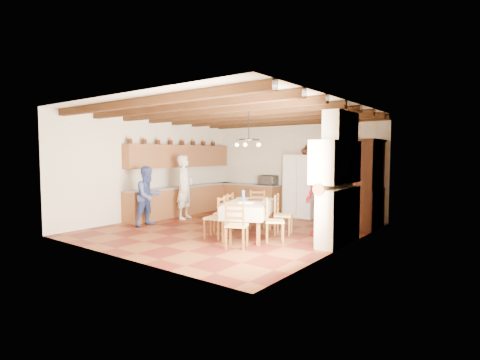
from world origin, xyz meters
name	(u,v)px	position (x,y,z in m)	size (l,w,h in m)	color
floor	(230,230)	(0.00, 0.00, -0.01)	(6.00, 6.50, 0.02)	#511A12
ceiling	(230,110)	(0.00, 0.00, 3.01)	(6.00, 6.50, 0.02)	white
wall_back	(293,167)	(0.00, 3.26, 1.50)	(6.00, 0.02, 3.00)	#F4E8CC
wall_front	(118,177)	(0.00, -3.26, 1.50)	(6.00, 0.02, 3.00)	#F4E8CC
wall_left	(151,168)	(-3.01, 0.00, 1.50)	(0.02, 6.50, 3.00)	#F4E8CC
wall_right	(345,175)	(3.01, 0.00, 1.50)	(0.02, 6.50, 3.00)	#F4E8CC
ceiling_beams	(230,114)	(0.00, 0.00, 2.91)	(6.00, 6.30, 0.16)	#33180C
lower_cabinets_left	(184,201)	(-2.70, 1.05, 0.43)	(0.60, 4.30, 0.86)	brown
lower_cabinets_back	(248,198)	(-1.55, 2.95, 0.43)	(2.30, 0.60, 0.86)	brown
countertop_left	(184,187)	(-2.70, 1.05, 0.88)	(0.62, 4.30, 0.04)	slate
countertop_back	(248,184)	(-1.55, 2.95, 0.88)	(2.34, 0.62, 0.04)	slate
backsplash_left	(178,176)	(-2.98, 1.05, 1.20)	(0.03, 4.30, 0.60)	white
backsplash_back	(253,175)	(-1.55, 3.23, 1.20)	(2.30, 0.03, 0.60)	white
upper_cabinets	(181,156)	(-2.83, 1.05, 1.85)	(0.35, 4.20, 0.70)	brown
fireplace	(335,178)	(2.72, 0.20, 1.40)	(0.56, 1.60, 2.80)	#F1EAC8
wall_picture	(339,156)	(1.55, 3.23, 1.85)	(0.34, 0.03, 0.42)	#312318
refrigerator	(303,186)	(0.55, 2.89, 0.95)	(0.95, 0.78, 1.89)	white
hutch	(369,184)	(2.75, 2.32, 1.15)	(0.53, 1.26, 2.29)	#3C1C0E
dining_table	(249,206)	(0.84, -0.34, 0.72)	(1.60, 2.06, 0.80)	beige
chandelier	(249,140)	(0.84, -0.34, 2.25)	(0.47, 0.47, 0.03)	black
chair_left_near	(215,217)	(0.32, -0.96, 0.48)	(0.42, 0.40, 0.96)	brown
chair_left_far	(224,212)	(0.06, -0.32, 0.48)	(0.42, 0.40, 0.96)	brown
chair_right_near	(275,220)	(1.63, -0.47, 0.48)	(0.42, 0.40, 0.96)	brown
chair_right_far	(284,214)	(1.39, 0.31, 0.48)	(0.42, 0.40, 0.96)	brown
chair_end_near	(237,224)	(1.27, -1.36, 0.48)	(0.42, 0.40, 0.96)	brown
chair_end_far	(257,209)	(0.39, 0.67, 0.48)	(0.42, 0.40, 0.96)	brown
person_man	(185,187)	(-2.05, 0.44, 0.94)	(0.69, 0.45, 1.89)	silver
person_woman_blue	(148,196)	(-2.07, -0.90, 0.80)	(0.77, 0.60, 1.59)	#39498D
person_woman_red	(323,198)	(2.22, 0.67, 0.89)	(1.05, 0.44, 1.79)	maroon
microwave	(268,180)	(-0.75, 2.95, 1.06)	(0.57, 0.39, 0.32)	silver
fridge_vase	(306,150)	(0.65, 2.89, 2.04)	(0.29, 0.29, 0.30)	#3C1C0E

